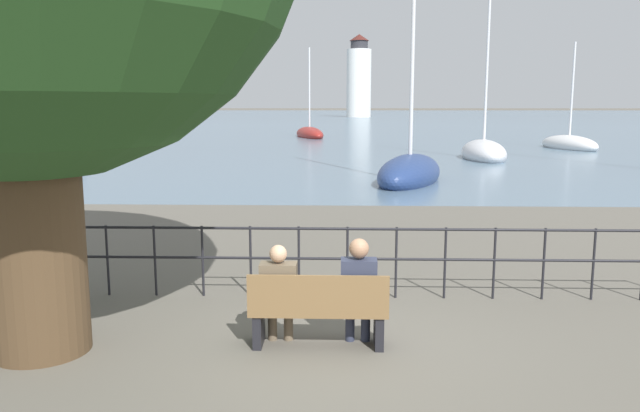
# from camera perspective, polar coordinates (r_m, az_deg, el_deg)

# --- Properties ---
(ground_plane) EXTENTS (1000.00, 1000.00, 0.00)m
(ground_plane) POSITION_cam_1_polar(r_m,az_deg,el_deg) (7.49, -0.13, -12.59)
(ground_plane) COLOR #605B51
(harbor_water) EXTENTS (600.00, 300.00, 0.01)m
(harbor_water) POSITION_cam_1_polar(r_m,az_deg,el_deg) (167.23, 1.83, 8.29)
(harbor_water) COLOR slate
(harbor_water) RESTS_ON ground_plane
(park_bench) EXTENTS (1.60, 0.45, 0.90)m
(park_bench) POSITION_cam_1_polar(r_m,az_deg,el_deg) (7.29, -0.15, -9.67)
(park_bench) COLOR brown
(park_bench) RESTS_ON ground_plane
(seated_person_left) EXTENTS (0.43, 0.35, 1.20)m
(seated_person_left) POSITION_cam_1_polar(r_m,az_deg,el_deg) (7.31, -3.78, -7.66)
(seated_person_left) COLOR brown
(seated_person_left) RESTS_ON ground_plane
(seated_person_right) EXTENTS (0.41, 0.35, 1.28)m
(seated_person_right) POSITION_cam_1_polar(r_m,az_deg,el_deg) (7.27, 3.55, -7.39)
(seated_person_right) COLOR #2D3347
(seated_person_right) RESTS_ON ground_plane
(promenade_railing) EXTENTS (10.62, 0.04, 1.05)m
(promenade_railing) POSITION_cam_1_polar(r_m,az_deg,el_deg) (9.05, 0.28, -4.13)
(promenade_railing) COLOR black
(promenade_railing) RESTS_ON ground_plane
(sailboat_0) EXTENTS (5.41, 8.78, 12.47)m
(sailboat_0) POSITION_cam_1_polar(r_m,az_deg,el_deg) (34.63, -22.14, 4.54)
(sailboat_0) COLOR navy
(sailboat_0) RESTS_ON ground_plane
(sailboat_1) EXTENTS (3.62, 5.85, 11.31)m
(sailboat_1) POSITION_cam_1_polar(r_m,az_deg,el_deg) (22.91, 8.22, 3.07)
(sailboat_1) COLOR navy
(sailboat_1) RESTS_ON ground_plane
(sailboat_3) EXTENTS (2.16, 5.36, 11.26)m
(sailboat_3) POSITION_cam_1_polar(r_m,az_deg,el_deg) (33.49, 14.72, 4.78)
(sailboat_3) COLOR silver
(sailboat_3) RESTS_ON ground_plane
(sailboat_4) EXTENTS (3.60, 7.12, 7.97)m
(sailboat_4) POSITION_cam_1_polar(r_m,az_deg,el_deg) (54.30, -0.96, 6.61)
(sailboat_4) COLOR maroon
(sailboat_4) RESTS_ON ground_plane
(sailboat_5) EXTENTS (3.06, 5.84, 7.04)m
(sailboat_5) POSITION_cam_1_polar(r_m,az_deg,el_deg) (43.11, 21.80, 5.25)
(sailboat_5) COLOR white
(sailboat_5) RESTS_ON ground_plane
(harbor_lighthouse) EXTENTS (5.58, 5.58, 18.56)m
(harbor_lighthouse) POSITION_cam_1_polar(r_m,az_deg,el_deg) (145.46, 3.57, 11.53)
(harbor_lighthouse) COLOR white
(harbor_lighthouse) RESTS_ON ground_plane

